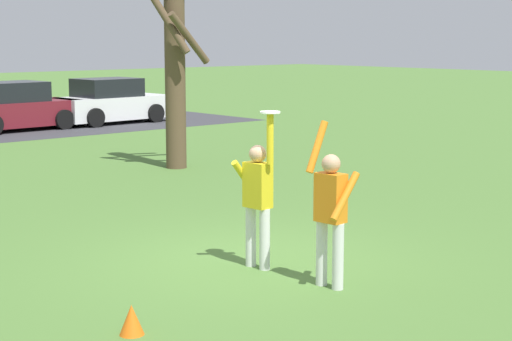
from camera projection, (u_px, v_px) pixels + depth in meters
name	position (u px, v px, depth m)	size (l,w,h in m)	color
ground_plane	(244.00, 261.00, 11.60)	(120.00, 120.00, 0.00)	#4C7533
person_catcher	(258.00, 195.00, 11.13)	(0.49, 0.55, 2.08)	silver
person_defender	(330.00, 209.00, 10.25)	(0.49, 0.56, 2.04)	silver
frisbee_disc	(270.00, 112.00, 10.79)	(0.26, 0.26, 0.02)	white
parked_car_maroon	(14.00, 108.00, 27.73)	(4.17, 2.17, 1.59)	maroon
parked_car_white	(110.00, 103.00, 30.05)	(4.17, 2.17, 1.59)	white
bare_tree_tall	(177.00, 51.00, 19.38)	(1.71, 1.24, 6.02)	brown
field_cone_orange	(132.00, 320.00, 8.72)	(0.26, 0.26, 0.32)	orange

